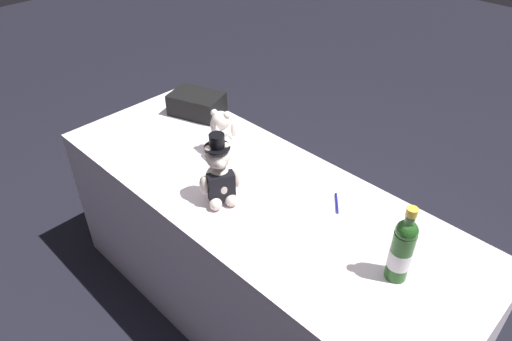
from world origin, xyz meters
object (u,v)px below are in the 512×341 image
at_px(champagne_bottle, 402,250).
at_px(teddy_bear_bride, 220,137).
at_px(signing_pen, 337,202).
at_px(gift_case_black, 197,104).
at_px(teddy_bear_groom, 219,176).

bearing_deg(champagne_bottle, teddy_bear_bride, 175.36).
bearing_deg(teddy_bear_bride, signing_pen, 8.63).
bearing_deg(gift_case_black, teddy_bear_bride, -23.88).
relative_size(champagne_bottle, gift_case_black, 0.98).
distance_m(teddy_bear_groom, teddy_bear_bride, 0.33).
distance_m(teddy_bear_bride, gift_case_black, 0.41).
bearing_deg(champagne_bottle, gift_case_black, 169.72).
bearing_deg(teddy_bear_bride, gift_case_black, 156.12).
bearing_deg(signing_pen, teddy_bear_bride, -171.37).
bearing_deg(teddy_bear_groom, gift_case_black, 147.85).
xyz_separation_m(teddy_bear_groom, signing_pen, (0.35, 0.31, -0.11)).
bearing_deg(gift_case_black, signing_pen, -4.32).
bearing_deg(gift_case_black, teddy_bear_groom, -32.15).
height_order(teddy_bear_groom, signing_pen, teddy_bear_groom).
relative_size(teddy_bear_groom, teddy_bear_bride, 1.32).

